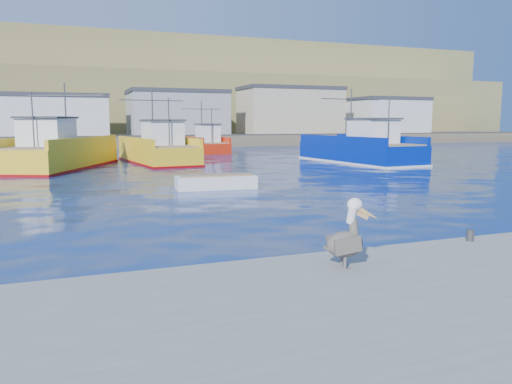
% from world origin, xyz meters
% --- Properties ---
extents(ground, '(260.00, 260.00, 0.00)m').
position_xyz_m(ground, '(0.00, 0.00, 0.00)').
color(ground, '#061E4E').
rests_on(ground, ground).
extents(dock_bollards, '(36.20, 0.20, 0.30)m').
position_xyz_m(dock_bollards, '(0.60, -3.40, 0.65)').
color(dock_bollards, '#4C4C4C').
rests_on(dock_bollards, dock).
extents(far_shore, '(200.00, 81.00, 24.00)m').
position_xyz_m(far_shore, '(0.00, 109.20, 8.98)').
color(far_shore, brown).
rests_on(far_shore, ground).
extents(trawler_yellow_a, '(9.83, 14.52, 6.84)m').
position_xyz_m(trawler_yellow_a, '(-7.53, 28.81, 1.18)').
color(trawler_yellow_a, yellow).
rests_on(trawler_yellow_a, ground).
extents(trawler_yellow_b, '(5.91, 12.83, 6.66)m').
position_xyz_m(trawler_yellow_b, '(0.72, 31.35, 1.10)').
color(trawler_yellow_b, yellow).
rests_on(trawler_yellow_b, ground).
extents(trawler_blue, '(6.45, 13.78, 6.79)m').
position_xyz_m(trawler_blue, '(17.96, 25.40, 1.16)').
color(trawler_blue, '#011B8C').
rests_on(trawler_blue, ground).
extents(boat_orange, '(4.80, 9.36, 6.19)m').
position_xyz_m(boat_orange, '(8.63, 44.74, 1.07)').
color(boat_orange, red).
rests_on(boat_orange, ground).
extents(skiff_mid, '(4.47, 1.88, 0.95)m').
position_xyz_m(skiff_mid, '(0.66, 12.69, 0.30)').
color(skiff_mid, silver).
rests_on(skiff_mid, ground).
extents(skiff_far, '(3.51, 3.33, 0.78)m').
position_xyz_m(skiff_far, '(30.78, 33.58, 0.25)').
color(skiff_far, silver).
rests_on(skiff_far, ground).
extents(pelican, '(1.24, 0.59, 1.52)m').
position_xyz_m(pelican, '(-1.36, -4.38, 1.15)').
color(pelican, '#595451').
rests_on(pelican, dock).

